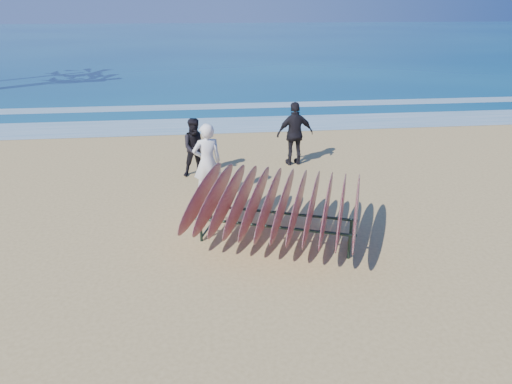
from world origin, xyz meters
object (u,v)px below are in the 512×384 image
(person_white, at_px, (207,162))
(person_dark_a, at_px, (196,147))
(person_dark_b, at_px, (295,134))
(surfboard_rack, at_px, (276,203))

(person_white, bearing_deg, person_dark_a, -93.18)
(person_white, distance_m, person_dark_a, 1.72)
(person_white, xyz_separation_m, person_dark_b, (2.61, 2.33, -0.02))
(surfboard_rack, bearing_deg, person_white, 139.12)
(surfboard_rack, height_order, person_dark_a, person_dark_a)
(person_dark_a, xyz_separation_m, person_dark_b, (2.89, 0.64, 0.12))
(surfboard_rack, bearing_deg, person_dark_a, 131.51)
(person_dark_b, bearing_deg, person_dark_a, 5.50)
(person_dark_b, bearing_deg, person_white, 34.83)
(surfboard_rack, relative_size, person_dark_b, 2.09)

